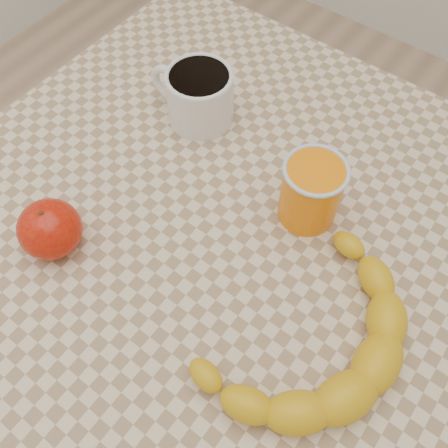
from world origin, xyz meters
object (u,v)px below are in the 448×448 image
Objects in this scene: table at (224,263)px; banana at (310,338)px; apple at (50,229)px; orange_juice_glass at (311,191)px; coffee_mug at (198,94)px.

banana is (0.17, -0.06, 0.11)m from table.
table is at bearing 179.40° from banana.
apple reaches higher than table.
table is 8.49× the size of orange_juice_glass.
coffee_mug is 0.38m from banana.
table is at bearing -42.85° from coffee_mug.
banana is (0.10, -0.15, -0.02)m from orange_juice_glass.
coffee_mug is at bearing 88.58° from apple.
orange_juice_glass is at bearing 45.28° from apple.
orange_juice_glass is 0.18m from banana.
banana is (0.32, -0.21, -0.02)m from coffee_mug.
coffee_mug is at bearing 166.76° from orange_juice_glass.
orange_juice_glass is at bearing 52.41° from table.
banana is at bearing -32.85° from coffee_mug.
orange_juice_glass reaches higher than coffee_mug.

